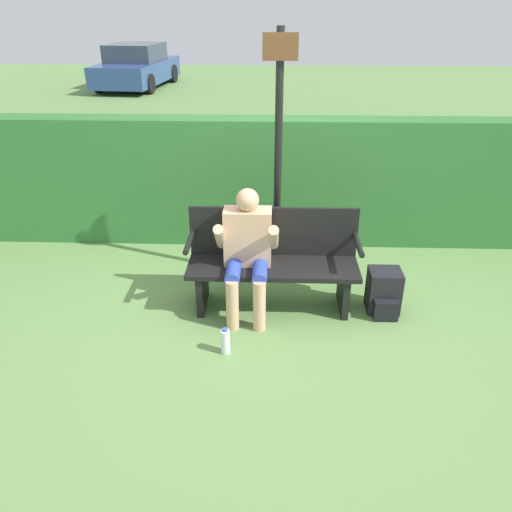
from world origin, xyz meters
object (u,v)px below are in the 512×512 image
Objects in this scene: person_seated at (247,247)px; signpost at (278,153)px; backpack at (384,293)px; park_bench at (273,261)px; water_bottle at (225,341)px; parked_car at (137,67)px.

person_seated is 0.48× the size of signpost.
backpack is 1.61m from signpost.
signpost reaches higher than park_bench.
backpack reaches higher than water_bottle.
person_seated is at bearing 77.37° from water_bottle.
signpost is at bearing 149.87° from backpack.
person_seated is 14.11m from parked_car.
signpost is (0.26, 0.59, 0.68)m from person_seated.
person_seated is at bearing -156.11° from parked_car.
signpost is 0.56× the size of parked_car.
water_bottle is at bearing -157.46° from parked_car.
parked_car is (-4.17, 14.09, 0.53)m from water_bottle.
person_seated reaches higher than backpack.
signpost is at bearing 66.07° from person_seated.
water_bottle is 0.10× the size of signpost.
parked_car reaches higher than backpack.
park_bench is 14.07m from parked_car.
person_seated is at bearing -152.91° from park_bench.
park_bench is at bearing 174.34° from backpack.
park_bench reaches higher than backpack.
parked_car is (-4.32, 13.43, 0.00)m from person_seated.
park_bench is 3.82× the size of backpack.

